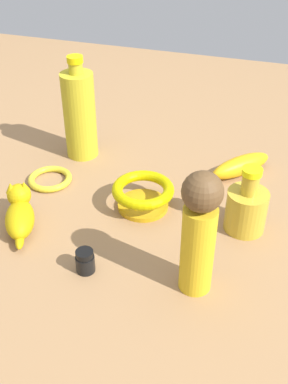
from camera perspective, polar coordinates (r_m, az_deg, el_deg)
ground at (r=0.98m, az=0.00°, el=-2.88°), size 2.00×2.00×0.00m
bowl at (r=0.99m, az=-0.12°, el=-0.16°), size 0.13×0.13×0.06m
person_figure_adult at (r=0.76m, az=6.68°, el=-4.70°), size 0.08×0.08×0.23m
bottle_tall at (r=1.15m, az=-7.80°, el=9.33°), size 0.08×0.08×0.25m
bangle at (r=1.10m, az=-11.29°, el=1.57°), size 0.10×0.10×0.01m
cat_figurine at (r=0.97m, az=-14.82°, el=-2.44°), size 0.10×0.14×0.08m
bottle_short at (r=0.94m, az=12.29°, el=-1.86°), size 0.08×0.08×0.14m
nail_polish_jar at (r=0.86m, az=-7.14°, el=-8.28°), size 0.03×0.03×0.05m
banana at (r=1.12m, az=11.64°, el=3.15°), size 0.14×0.15×0.05m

